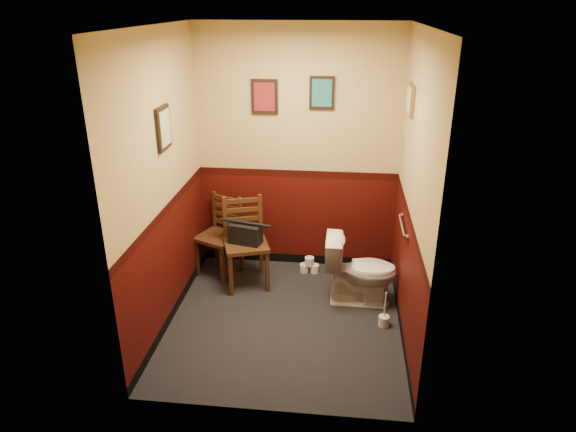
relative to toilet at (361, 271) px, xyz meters
name	(u,v)px	position (x,y,z in m)	size (l,w,h in m)	color
floor	(285,320)	(-0.72, -0.43, -0.36)	(2.20, 2.40, 0.00)	black
ceiling	(284,26)	(-0.72, -0.43, 2.34)	(2.20, 2.40, 0.00)	silver
wall_back	(298,153)	(-0.72, 0.77, 0.99)	(2.20, 2.70, 0.00)	#380A07
wall_front	(264,252)	(-0.72, -1.63, 0.99)	(2.20, 2.70, 0.00)	#380A07
wall_left	(163,186)	(-1.82, -0.43, 0.99)	(2.40, 2.70, 0.00)	#380A07
wall_right	(413,195)	(0.38, -0.43, 0.99)	(2.40, 2.70, 0.00)	#380A07
grab_bar	(402,226)	(0.35, -0.18, 0.59)	(0.05, 0.56, 0.06)	silver
framed_print_back_a	(265,97)	(-1.07, 0.75, 1.59)	(0.28, 0.04, 0.36)	black
framed_print_back_b	(322,93)	(-0.47, 0.75, 1.64)	(0.26, 0.04, 0.34)	black
framed_print_left	(164,128)	(-1.80, -0.33, 1.49)	(0.04, 0.30, 0.38)	black
framed_print_right	(410,100)	(0.36, 0.17, 1.69)	(0.04, 0.34, 0.28)	olive
toilet	(361,271)	(0.00, 0.00, 0.00)	(0.41, 0.73, 0.72)	white
toilet_brush	(384,320)	(0.23, -0.41, -0.30)	(0.10, 0.10, 0.37)	silver
chair_left	(221,236)	(-1.55, 0.48, 0.09)	(0.55, 0.55, 0.89)	#412613
chair_right	(245,243)	(-1.23, 0.26, 0.12)	(0.57, 0.57, 0.96)	#412613
handbag	(246,234)	(-1.22, 0.22, 0.25)	(0.37, 0.24, 0.25)	black
tp_stack	(309,266)	(-0.55, 0.56, -0.28)	(0.22, 0.11, 0.19)	silver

